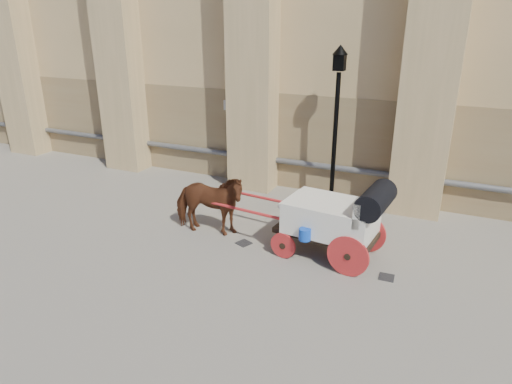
% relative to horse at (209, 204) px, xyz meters
% --- Properties ---
extents(ground, '(90.00, 90.00, 0.00)m').
position_rel_horse_xyz_m(ground, '(0.56, 0.01, -0.82)').
color(ground, gray).
rests_on(ground, ground).
extents(horse, '(2.04, 1.16, 1.63)m').
position_rel_horse_xyz_m(horse, '(0.00, 0.00, 0.00)').
color(horse, brown).
rests_on(horse, ground).
extents(carriage, '(4.36, 1.61, 1.87)m').
position_rel_horse_xyz_m(carriage, '(3.22, 0.13, 0.19)').
color(carriage, black).
rests_on(carriage, ground).
extents(street_lamp, '(0.42, 0.42, 4.50)m').
position_rel_horse_xyz_m(street_lamp, '(2.28, 3.19, 1.59)').
color(street_lamp, black).
rests_on(street_lamp, ground).
extents(drain_grate_near, '(0.42, 0.42, 0.01)m').
position_rel_horse_xyz_m(drain_grate_near, '(1.03, -0.13, -0.81)').
color(drain_grate_near, black).
rests_on(drain_grate_near, ground).
extents(drain_grate_far, '(0.34, 0.34, 0.01)m').
position_rel_horse_xyz_m(drain_grate_far, '(4.47, -0.28, -0.81)').
color(drain_grate_far, black).
rests_on(drain_grate_far, ground).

